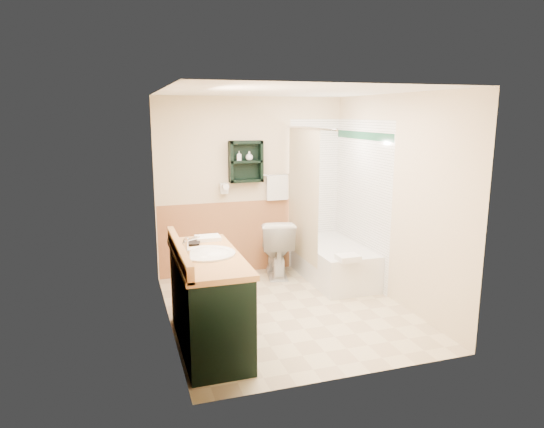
{
  "coord_description": "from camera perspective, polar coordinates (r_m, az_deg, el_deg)",
  "views": [
    {
      "loc": [
        -1.73,
        -4.84,
        2.18
      ],
      "look_at": [
        -0.12,
        0.2,
        1.08
      ],
      "focal_mm": 32.0,
      "sensor_mm": 36.0,
      "label": 1
    }
  ],
  "objects": [
    {
      "name": "tile_accent",
      "position": [
        6.35,
        10.62,
        9.05
      ],
      "size": [
        1.5,
        1.5,
        0.1
      ],
      "primitive_type": null,
      "color": "#154A30",
      "rests_on": "right_wall"
    },
    {
      "name": "towel_bar",
      "position": [
        6.68,
        0.58,
        4.64
      ],
      "size": [
        0.4,
        0.06,
        0.4
      ],
      "primitive_type": null,
      "color": "white",
      "rests_on": "back_wall"
    },
    {
      "name": "back_wall",
      "position": [
        6.66,
        -2.48,
        3.31
      ],
      "size": [
        2.6,
        0.04,
        2.4
      ],
      "primitive_type": "cube",
      "color": "#F8E5C2",
      "rests_on": "ground"
    },
    {
      "name": "vanity_book",
      "position": [
        4.89,
        -10.51,
        -2.12
      ],
      "size": [
        0.17,
        0.06,
        0.23
      ],
      "primitive_type": "imported",
      "rotation": [
        0.0,
        0.0,
        -0.22
      ],
      "color": "black",
      "rests_on": "vanity"
    },
    {
      "name": "soap_bottle_b",
      "position": [
        6.49,
        -2.69,
        6.74
      ],
      "size": [
        0.12,
        0.14,
        0.09
      ],
      "primitive_type": "imported",
      "rotation": [
        0.0,
        0.0,
        -0.2
      ],
      "color": "silver",
      "rests_on": "wall_shelf"
    },
    {
      "name": "ceiling",
      "position": [
        5.15,
        2.02,
        14.45
      ],
      "size": [
        2.6,
        3.0,
        0.04
      ],
      "primitive_type": "cube",
      "color": "white",
      "rests_on": "back_wall"
    },
    {
      "name": "curtain_rod",
      "position": [
        6.03,
        4.36,
        10.04
      ],
      "size": [
        0.03,
        1.6,
        0.03
      ],
      "primitive_type": "cylinder",
      "rotation": [
        1.57,
        0.0,
        0.0
      ],
      "color": "silver",
      "rests_on": "back_wall"
    },
    {
      "name": "counter_towel",
      "position": [
        5.02,
        -7.57,
        -2.81
      ],
      "size": [
        0.25,
        0.2,
        0.04
      ],
      "primitive_type": "cube",
      "color": "white",
      "rests_on": "vanity"
    },
    {
      "name": "floor",
      "position": [
        5.58,
        1.84,
        -11.21
      ],
      "size": [
        3.0,
        3.0,
        0.0
      ],
      "primitive_type": "plane",
      "color": "beige",
      "rests_on": "ground"
    },
    {
      "name": "vanity",
      "position": [
        4.66,
        -7.47,
        -10.08
      ],
      "size": [
        0.59,
        1.43,
        0.9
      ],
      "primitive_type": "cube",
      "color": "black",
      "rests_on": "ground"
    },
    {
      "name": "wainscot_left",
      "position": [
        5.14,
        -11.86,
        -7.55
      ],
      "size": [
        2.98,
        2.98,
        1.0
      ],
      "primitive_type": null,
      "color": "#C37B4F",
      "rests_on": "left_wall"
    },
    {
      "name": "mirror_glass",
      "position": [
        4.37,
        -11.38,
        2.6
      ],
      "size": [
        1.2,
        1.2,
        0.9
      ],
      "primitive_type": null,
      "color": "white",
      "rests_on": "left_wall"
    },
    {
      "name": "tub_towel",
      "position": [
        5.81,
        8.92,
        -5.11
      ],
      "size": [
        0.26,
        0.21,
        0.07
      ],
      "primitive_type": "cube",
      "color": "white",
      "rests_on": "bathtub"
    },
    {
      "name": "toilet",
      "position": [
        6.62,
        0.48,
        -3.95
      ],
      "size": [
        0.59,
        0.86,
        0.77
      ],
      "primitive_type": "imported",
      "rotation": [
        0.0,
        0.0,
        2.94
      ],
      "color": "silver",
      "rests_on": "ground"
    },
    {
      "name": "shower_curtain",
      "position": [
        6.28,
        3.64,
        2.31
      ],
      "size": [
        1.05,
        1.05,
        1.7
      ],
      "primitive_type": null,
      "color": "beige",
      "rests_on": "curtain_rod"
    },
    {
      "name": "wall_shelf",
      "position": [
        6.49,
        -3.09,
        6.19
      ],
      "size": [
        0.45,
        0.15,
        0.55
      ],
      "primitive_type": "cube",
      "color": "black",
      "rests_on": "back_wall"
    },
    {
      "name": "hair_dryer",
      "position": [
        6.48,
        -5.68,
        3.03
      ],
      "size": [
        0.1,
        0.24,
        0.18
      ],
      "primitive_type": null,
      "color": "silver",
      "rests_on": "back_wall"
    },
    {
      "name": "right_wall",
      "position": [
        5.81,
        14.29,
        1.7
      ],
      "size": [
        0.04,
        3.0,
        2.4
      ],
      "primitive_type": "cube",
      "color": "#F8E5C2",
      "rests_on": "ground"
    },
    {
      "name": "soap_bottle_a",
      "position": [
        6.45,
        -3.88,
        6.54
      ],
      "size": [
        0.09,
        0.14,
        0.06
      ],
      "primitive_type": "imported",
      "rotation": [
        0.0,
        0.0,
        -0.27
      ],
      "color": "silver",
      "rests_on": "wall_shelf"
    },
    {
      "name": "mirror_frame",
      "position": [
        4.37,
        -11.45,
        2.59
      ],
      "size": [
        1.3,
        1.3,
        1.0
      ],
      "primitive_type": null,
      "color": "olive",
      "rests_on": "left_wall"
    },
    {
      "name": "tile_right",
      "position": [
        6.45,
        10.42,
        1.49
      ],
      "size": [
        1.5,
        1.5,
        2.1
      ],
      "primitive_type": null,
      "color": "white",
      "rests_on": "right_wall"
    },
    {
      "name": "bathtub",
      "position": [
        6.57,
        7.0,
        -5.52
      ],
      "size": [
        0.71,
        1.5,
        0.47
      ],
      "primitive_type": "cube",
      "color": "silver",
      "rests_on": "ground"
    },
    {
      "name": "tile_back",
      "position": [
        6.98,
        5.78,
        2.4
      ],
      "size": [
        0.95,
        0.95,
        2.1
      ],
      "primitive_type": null,
      "color": "white",
      "rests_on": "back_wall"
    },
    {
      "name": "wainscot_back",
      "position": [
        6.77,
        -2.35,
        -2.6
      ],
      "size": [
        2.58,
        2.58,
        1.0
      ],
      "primitive_type": null,
      "color": "#C37B4F",
      "rests_on": "back_wall"
    },
    {
      "name": "left_wall",
      "position": [
        4.96,
        -12.6,
        0.09
      ],
      "size": [
        0.04,
        3.0,
        2.4
      ],
      "primitive_type": "cube",
      "color": "#F8E5C2",
      "rests_on": "ground"
    }
  ]
}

